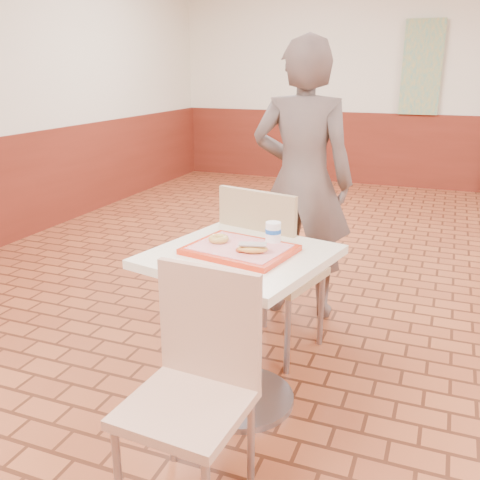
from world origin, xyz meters
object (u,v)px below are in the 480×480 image
(chair_main_front, at_px, (195,378))
(chair_main_back, at_px, (269,265))
(long_john_donut, at_px, (252,248))
(customer, at_px, (302,182))
(paper_cup, at_px, (273,232))
(serving_tray, at_px, (240,249))
(ring_donut, at_px, (219,239))
(main_table, at_px, (240,304))

(chair_main_front, bearing_deg, chair_main_back, 98.25)
(chair_main_back, distance_m, long_john_donut, 0.62)
(chair_main_back, distance_m, customer, 0.74)
(customer, distance_m, paper_cup, 1.02)
(chair_main_front, height_order, long_john_donut, chair_main_front)
(serving_tray, distance_m, long_john_donut, 0.11)
(ring_donut, relative_size, paper_cup, 1.04)
(chair_main_front, xyz_separation_m, ring_donut, (-0.19, 0.65, 0.33))
(customer, bearing_deg, ring_donut, 79.52)
(main_table, bearing_deg, customer, 90.72)
(chair_main_front, relative_size, ring_donut, 9.43)
(customer, height_order, ring_donut, customer)
(serving_tray, bearing_deg, paper_cup, 47.72)
(paper_cup, bearing_deg, ring_donut, -156.89)
(main_table, bearing_deg, paper_cup, 47.72)
(chair_main_front, relative_size, paper_cup, 9.82)
(customer, bearing_deg, chair_main_back, 84.47)
(ring_donut, xyz_separation_m, paper_cup, (0.24, 0.10, 0.03))
(chair_main_back, bearing_deg, paper_cup, 124.76)
(customer, xyz_separation_m, paper_cup, (0.13, -1.01, -0.03))
(customer, xyz_separation_m, serving_tray, (0.01, -1.14, -0.09))
(long_john_donut, relative_size, paper_cup, 1.60)
(customer, distance_m, serving_tray, 1.15)
(ring_donut, distance_m, paper_cup, 0.26)
(serving_tray, bearing_deg, main_table, 45.00)
(long_john_donut, xyz_separation_m, paper_cup, (0.04, 0.19, 0.03))
(long_john_donut, bearing_deg, customer, 94.53)
(ring_donut, bearing_deg, serving_tray, -13.19)
(main_table, bearing_deg, long_john_donut, -36.79)
(ring_donut, bearing_deg, chair_main_back, 77.68)
(main_table, relative_size, ring_donut, 8.18)
(serving_tray, relative_size, long_john_donut, 3.09)
(chair_main_front, height_order, customer, customer)
(main_table, distance_m, paper_cup, 0.38)
(serving_tray, xyz_separation_m, ring_donut, (-0.12, 0.03, 0.03))
(serving_tray, relative_size, ring_donut, 4.75)
(chair_main_back, bearing_deg, long_john_donut, 114.20)
(chair_main_front, relative_size, customer, 0.51)
(main_table, relative_size, paper_cup, 8.53)
(ring_donut, bearing_deg, customer, 84.60)
(serving_tray, height_order, ring_donut, ring_donut)
(serving_tray, bearing_deg, long_john_donut, -36.79)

